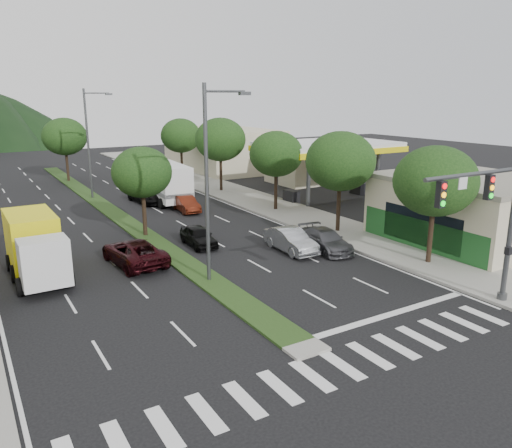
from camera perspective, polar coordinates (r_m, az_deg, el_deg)
ground at (r=20.01m, az=4.94°, el=-13.63°), size 160.00×160.00×0.00m
sidewalk_right at (r=46.39m, az=-0.62°, el=2.90°), size 5.00×90.00×0.15m
median at (r=44.48m, az=-16.68°, el=1.75°), size 1.60×56.00×0.12m
crosswalk at (r=18.64m, az=8.69°, el=-16.00°), size 19.00×2.20×0.01m
traffic_signal at (r=23.75m, az=25.46°, el=1.49°), size 6.12×0.40×7.00m
storefront_right at (r=35.70m, az=23.10°, el=1.35°), size 9.00×10.00×4.00m
gas_canopy at (r=46.93m, az=8.19°, el=8.54°), size 12.20×8.20×5.25m
bldg_right_far at (r=65.82m, az=-3.79°, el=8.54°), size 10.00×16.00×5.20m
tree_r_a at (r=29.29m, az=19.81°, el=4.63°), size 4.60×4.60×6.63m
tree_r_b at (r=34.80m, az=9.62°, el=7.08°), size 4.80×4.80×6.94m
tree_r_c at (r=41.19m, az=2.32°, el=8.00°), size 4.40×4.40×6.48m
tree_r_d at (r=49.77m, az=-4.10°, el=9.60°), size 5.00×5.00×7.17m
tree_r_e at (r=58.85m, az=-8.59°, el=9.95°), size 4.60×4.60×6.71m
tree_med_near at (r=34.23m, az=-12.90°, el=5.77°), size 4.00×4.00×6.02m
tree_med_far at (r=59.30m, az=-21.04°, el=9.31°), size 4.80×4.80×6.94m
streetlight_near at (r=24.94m, az=-5.25°, el=5.61°), size 2.60×0.25×10.00m
streetlight_mid at (r=48.54m, az=-18.45°, el=9.26°), size 2.60×0.25×10.00m
sedan_silver at (r=30.93m, az=4.00°, el=-1.86°), size 1.69×4.41×1.43m
suv_maroon at (r=29.37m, az=-13.76°, el=-3.13°), size 2.84×5.42×1.46m
car_queue_a at (r=32.24m, az=-6.59°, el=-1.39°), size 1.68×3.80×1.27m
car_queue_b at (r=31.37m, az=7.98°, el=-1.84°), size 2.45×4.75×1.32m
car_queue_c at (r=41.89m, az=-7.99°, el=2.28°), size 1.65×4.00×1.29m
car_queue_d at (r=45.96m, az=-12.11°, el=3.28°), size 2.79×5.35×1.44m
box_truck at (r=28.92m, az=-23.94°, el=-2.53°), size 2.71×6.74×3.30m
motorhome at (r=46.49m, az=-10.52°, el=4.92°), size 3.41×9.27×3.50m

